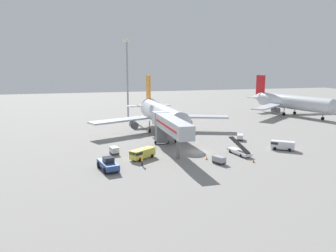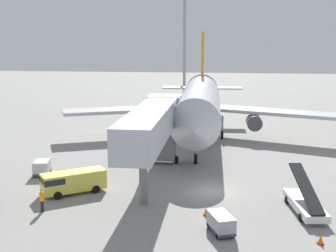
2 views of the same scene
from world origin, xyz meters
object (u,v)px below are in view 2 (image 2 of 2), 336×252
object	(u,v)px
baggage_cart_mid_right	(221,223)
ground_crew_worker_foreground	(42,200)
airplane_at_gate	(200,104)
belt_loader_truck	(305,202)
apron_light_mast	(185,15)
baggage_cart_mid_left	(42,167)
jet_bridge	(154,124)
safety_cone_alpha	(321,239)
service_van_far_right	(72,181)
safety_cone_bravo	(206,212)

from	to	relation	value
baggage_cart_mid_right	ground_crew_worker_foreground	xyz separation A→B (m)	(-13.91, 2.23, 0.23)
airplane_at_gate	belt_loader_truck	xyz separation A→B (m)	(9.83, -25.39, -4.12)
baggage_cart_mid_right	apron_light_mast	size ratio (longest dim) A/B	0.11
ground_crew_worker_foreground	airplane_at_gate	bearing A→B (deg)	69.44
airplane_at_gate	baggage_cart_mid_left	distance (m)	23.92
baggage_cart_mid_left	ground_crew_worker_foreground	bearing A→B (deg)	-67.36
airplane_at_gate	jet_bridge	bearing A→B (deg)	-98.88
baggage_cart_mid_left	airplane_at_gate	bearing A→B (deg)	52.21
belt_loader_truck	ground_crew_worker_foreground	bearing A→B (deg)	-172.60
belt_loader_truck	baggage_cart_mid_right	world-z (taller)	belt_loader_truck
jet_bridge	apron_light_mast	world-z (taller)	apron_light_mast
ground_crew_worker_foreground	safety_cone_alpha	distance (m)	20.69
service_van_far_right	safety_cone_bravo	size ratio (longest dim) A/B	8.91
belt_loader_truck	ground_crew_worker_foreground	xyz separation A→B (m)	(-20.34, -2.64, 0.23)
safety_cone_alpha	apron_light_mast	bearing A→B (deg)	103.93
service_van_far_right	safety_cone_alpha	xyz separation A→B (m)	(19.59, -7.62, -0.79)
baggage_cart_mid_left	safety_cone_bravo	xyz separation A→B (m)	(16.64, -8.52, -0.51)
baggage_cart_mid_right	ground_crew_worker_foreground	distance (m)	14.09
jet_bridge	baggage_cart_mid_right	size ratio (longest dim) A/B	7.38
safety_cone_alpha	jet_bridge	bearing A→B (deg)	137.82
service_van_far_right	safety_cone_alpha	distance (m)	21.03
belt_loader_truck	apron_light_mast	size ratio (longest dim) A/B	0.26
baggage_cart_mid_left	apron_light_mast	xyz separation A→B (m)	(9.77, 46.34, 16.99)
ground_crew_worker_foreground	apron_light_mast	bearing A→B (deg)	84.02
baggage_cart_mid_left	safety_cone_bravo	bearing A→B (deg)	-27.12
safety_cone_bravo	apron_light_mast	xyz separation A→B (m)	(-6.87, 54.87, 17.50)
baggage_cart_mid_right	safety_cone_bravo	size ratio (longest dim) A/B	4.45
jet_bridge	baggage_cart_mid_left	distance (m)	12.38
service_van_far_right	safety_cone_alpha	world-z (taller)	service_van_far_right
airplane_at_gate	jet_bridge	size ratio (longest dim) A/B	1.87
service_van_far_right	belt_loader_truck	bearing A→B (deg)	-5.43
belt_loader_truck	safety_cone_bravo	bearing A→B (deg)	-167.06
belt_loader_truck	service_van_far_right	size ratio (longest dim) A/B	1.19
airplane_at_gate	ground_crew_worker_foreground	size ratio (longest dim) A/B	20.25
jet_bridge	safety_cone_bravo	bearing A→B (deg)	-55.92
belt_loader_truck	safety_cone_bravo	xyz separation A→B (m)	(-7.63, -1.75, -0.45)
safety_cone_bravo	jet_bridge	bearing A→B (deg)	124.08
service_van_far_right	jet_bridge	bearing A→B (deg)	31.92
belt_loader_truck	baggage_cart_mid_right	xyz separation A→B (m)	(-6.43, -4.88, -0.00)
belt_loader_truck	service_van_far_right	distance (m)	19.58
baggage_cart_mid_right	safety_cone_alpha	size ratio (longest dim) A/B	4.08
ground_crew_worker_foreground	service_van_far_right	bearing A→B (deg)	79.19
ground_crew_worker_foreground	safety_cone_bravo	distance (m)	12.77
jet_bridge	baggage_cart_mid_right	distance (m)	13.49
airplane_at_gate	ground_crew_worker_foreground	xyz separation A→B (m)	(-10.52, -28.04, -3.88)
airplane_at_gate	safety_cone_alpha	size ratio (longest dim) A/B	56.29
jet_bridge	service_van_far_right	world-z (taller)	jet_bridge
jet_bridge	ground_crew_worker_foreground	distance (m)	12.29
safety_cone_alpha	safety_cone_bravo	distance (m)	8.71
belt_loader_truck	safety_cone_bravo	world-z (taller)	belt_loader_truck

